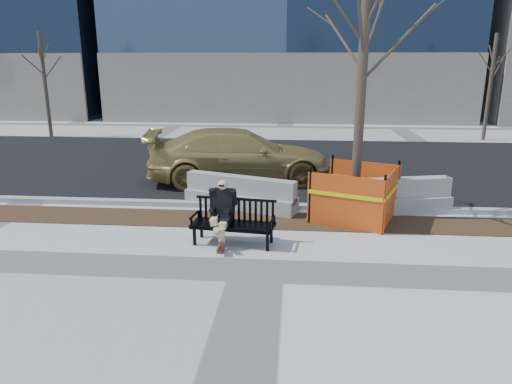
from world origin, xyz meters
TOP-DOWN VIEW (x-y plane):
  - ground at (0.00, 0.00)m, footprint 120.00×120.00m
  - mulch_strip at (0.00, 2.60)m, footprint 40.00×1.20m
  - asphalt_street at (0.00, 8.80)m, footprint 60.00×10.40m
  - curb at (0.00, 3.55)m, footprint 60.00×0.25m
  - bench at (-0.57, 1.17)m, footprint 1.73×0.79m
  - seated_man at (-0.79, 1.24)m, footprint 0.64×0.96m
  - tree_fence at (2.00, 2.98)m, footprint 3.32×3.32m
  - sedan at (-1.03, 6.14)m, footprint 5.74×3.11m
  - jersey_barrier_left at (-0.70, 3.49)m, footprint 2.88×1.50m
  - jersey_barrier_right at (2.87, 3.43)m, footprint 3.02×1.26m
  - far_tree_left at (-11.24, 14.14)m, footprint 2.49×2.49m
  - far_tree_right at (9.31, 14.78)m, footprint 2.22×2.22m

SIDE VIEW (x-z plane):
  - ground at x=0.00m, z-range 0.00..0.00m
  - bench at x=-0.57m, z-range -0.45..0.45m
  - seated_man at x=-0.79m, z-range -0.63..0.63m
  - tree_fence at x=2.00m, z-range -3.20..3.20m
  - sedan at x=-1.03m, z-range -0.79..0.79m
  - jersey_barrier_left at x=-0.70m, z-range -0.41..0.41m
  - jersey_barrier_right at x=2.87m, z-range -0.42..0.42m
  - far_tree_left at x=-11.24m, z-range -2.62..2.62m
  - far_tree_right at x=9.31m, z-range -2.55..2.55m
  - asphalt_street at x=0.00m, z-range 0.00..0.01m
  - mulch_strip at x=0.00m, z-range -0.01..0.01m
  - curb at x=0.00m, z-range 0.00..0.12m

